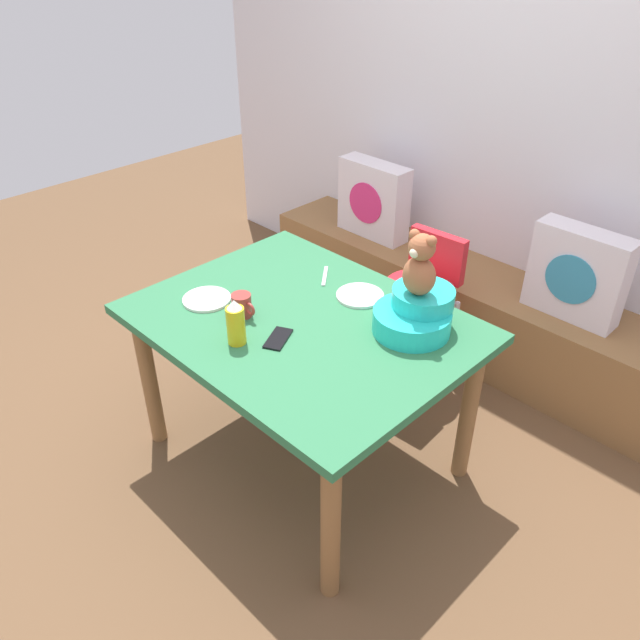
{
  "coord_description": "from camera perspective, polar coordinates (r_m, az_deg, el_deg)",
  "views": [
    {
      "loc": [
        1.53,
        -1.43,
        2.11
      ],
      "look_at": [
        0.0,
        0.1,
        0.69
      ],
      "focal_mm": 35.5,
      "sensor_mm": 36.0,
      "label": 1
    }
  ],
  "objects": [
    {
      "name": "pillow_floral_right",
      "position": [
        3.17,
        22.19,
        3.85
      ],
      "size": [
        0.44,
        0.15,
        0.44
      ],
      "color": "silver",
      "rests_on": "window_bench"
    },
    {
      "name": "infant_seat_teal",
      "position": [
        2.44,
        8.59,
        0.6
      ],
      "size": [
        0.3,
        0.33,
        0.16
      ],
      "color": "#22C8C1",
      "rests_on": "dining_table"
    },
    {
      "name": "window_bench",
      "position": [
        3.62,
        13.02,
        1.0
      ],
      "size": [
        2.6,
        0.44,
        0.46
      ],
      "primitive_type": "cube",
      "color": "olive",
      "rests_on": "ground_plane"
    },
    {
      "name": "cell_phone",
      "position": [
        2.39,
        -3.8,
        -1.68
      ],
      "size": [
        0.13,
        0.16,
        0.01
      ],
      "primitive_type": "cube",
      "rotation": [
        0.0,
        0.0,
        0.47
      ],
      "color": "black",
      "rests_on": "dining_table"
    },
    {
      "name": "dining_table",
      "position": [
        2.56,
        -1.58,
        -1.74
      ],
      "size": [
        1.31,
        1.0,
        0.74
      ],
      "color": "#2D7247",
      "rests_on": "ground_plane"
    },
    {
      "name": "highchair",
      "position": [
        3.16,
        9.03,
        2.6
      ],
      "size": [
        0.34,
        0.46,
        0.79
      ],
      "color": "red",
      "rests_on": "ground_plane"
    },
    {
      "name": "ketchup_bottle",
      "position": [
        2.35,
        -7.61,
        -0.26
      ],
      "size": [
        0.07,
        0.07,
        0.18
      ],
      "color": "gold",
      "rests_on": "dining_table"
    },
    {
      "name": "ground_plane",
      "position": [
        2.98,
        -1.39,
        -11.93
      ],
      "size": [
        8.0,
        8.0,
        0.0
      ],
      "primitive_type": "plane",
      "color": "brown"
    },
    {
      "name": "table_fork",
      "position": [
        2.8,
        0.44,
        3.99
      ],
      "size": [
        0.12,
        0.14,
        0.01
      ],
      "primitive_type": "cube",
      "rotation": [
        0.0,
        0.0,
        0.7
      ],
      "color": "silver",
      "rests_on": "dining_table"
    },
    {
      "name": "dinner_plate_near",
      "position": [
        2.65,
        3.62,
        2.21
      ],
      "size": [
        0.2,
        0.2,
        0.01
      ],
      "primitive_type": "cylinder",
      "color": "white",
      "rests_on": "dining_table"
    },
    {
      "name": "pillow_floral_left",
      "position": [
        3.75,
        4.85,
        10.75
      ],
      "size": [
        0.44,
        0.15,
        0.44
      ],
      "color": "silver",
      "rests_on": "window_bench"
    },
    {
      "name": "teddy_bear",
      "position": [
        2.33,
        9.0,
        4.86
      ],
      "size": [
        0.13,
        0.12,
        0.25
      ],
      "color": "#A65D3A",
      "rests_on": "infant_seat_teal"
    },
    {
      "name": "dinner_plate_far",
      "position": [
        2.66,
        -10.17,
        1.86
      ],
      "size": [
        0.2,
        0.2,
        0.01
      ],
      "primitive_type": "cylinder",
      "color": "white",
      "rests_on": "dining_table"
    },
    {
      "name": "back_wall",
      "position": [
        3.42,
        18.01,
        18.07
      ],
      "size": [
        4.4,
        0.1,
        2.6
      ],
      "primitive_type": "cube",
      "color": "silver",
      "rests_on": "ground_plane"
    },
    {
      "name": "coffee_mug",
      "position": [
        2.52,
        -7.04,
        1.31
      ],
      "size": [
        0.12,
        0.08,
        0.09
      ],
      "color": "#9E332D",
      "rests_on": "dining_table"
    }
  ]
}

